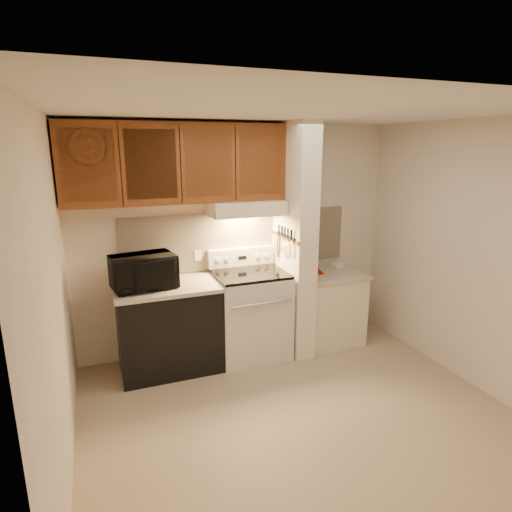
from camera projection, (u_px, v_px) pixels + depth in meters
floor at (296, 411)px, 3.73m from camera, size 3.60×3.60×0.00m
ceiling at (304, 110)px, 3.11m from camera, size 3.60×3.60×0.00m
wall_back at (239, 238)px, 4.78m from camera, size 3.60×2.50×0.02m
wall_left at (53, 303)px, 2.80m from camera, size 0.02×3.00×2.50m
wall_right at (470, 255)px, 4.05m from camera, size 0.02×3.00×2.50m
backsplash at (240, 240)px, 4.77m from camera, size 2.60×0.02×0.63m
range_body at (250, 315)px, 4.66m from camera, size 0.76×0.65×0.92m
oven_window at (261, 323)px, 4.37m from camera, size 0.50×0.01×0.30m
oven_handle at (262, 304)px, 4.28m from camera, size 0.65×0.02×0.02m
cooktop at (250, 273)px, 4.55m from camera, size 0.74×0.64×0.03m
range_backguard at (241, 257)px, 4.78m from camera, size 0.76×0.08×0.20m
range_display at (242, 258)px, 4.74m from camera, size 0.10×0.01×0.04m
range_knob_left_outer at (218, 260)px, 4.64m from camera, size 0.05×0.02×0.05m
range_knob_left_inner at (227, 259)px, 4.67m from camera, size 0.05×0.02×0.05m
range_knob_right_inner at (258, 256)px, 4.80m from camera, size 0.05×0.02×0.05m
range_knob_right_outer at (266, 255)px, 4.83m from camera, size 0.05×0.02×0.05m
dishwasher_front at (169, 329)px, 4.37m from camera, size 1.00×0.63×0.87m
left_countertop at (167, 287)px, 4.26m from camera, size 1.04×0.67×0.04m
spoon_rest at (143, 293)px, 3.99m from camera, size 0.21×0.09×0.01m
teal_jar at (173, 282)px, 4.17m from camera, size 0.09×0.09×0.10m
outlet at (198, 256)px, 4.63m from camera, size 0.08×0.01×0.12m
microwave at (143, 272)px, 4.12m from camera, size 0.65×0.49×0.33m
partition_pillar at (294, 241)px, 4.64m from camera, size 0.22×0.70×2.50m
pillar_trim at (284, 237)px, 4.59m from camera, size 0.01×0.70×0.04m
knife_strip at (286, 236)px, 4.54m from camera, size 0.02×0.42×0.04m
knife_blade_a at (292, 249)px, 4.40m from camera, size 0.01×0.03×0.16m
knife_handle_a at (291, 235)px, 4.38m from camera, size 0.02×0.02×0.10m
knife_blade_b at (287, 248)px, 4.50m from camera, size 0.01×0.04×0.18m
knife_handle_b at (288, 233)px, 4.45m from camera, size 0.02×0.02×0.10m
knife_blade_c at (285, 248)px, 4.55m from camera, size 0.01×0.04×0.20m
knife_handle_c at (285, 232)px, 4.52m from camera, size 0.02×0.02×0.10m
knife_blade_d at (282, 244)px, 4.61m from camera, size 0.01×0.04×0.16m
knife_handle_d at (282, 231)px, 4.58m from camera, size 0.02×0.02×0.10m
knife_blade_e at (278, 243)px, 4.72m from camera, size 0.01×0.04×0.18m
knife_handle_e at (279, 229)px, 4.66m from camera, size 0.02×0.02×0.10m
oven_mitt at (277, 245)px, 4.77m from camera, size 0.03×0.09×0.21m
right_cab_base at (328, 308)px, 5.01m from camera, size 0.70×0.60×0.81m
right_countertop at (329, 274)px, 4.90m from camera, size 0.74×0.64×0.04m
red_folder at (311, 271)px, 4.93m from camera, size 0.27×0.33×0.01m
white_box at (338, 264)px, 5.13m from camera, size 0.19×0.15×0.04m
range_hood at (246, 207)px, 4.49m from camera, size 0.78×0.44×0.15m
hood_lip at (253, 215)px, 4.31m from camera, size 0.78×0.04×0.06m
upper_cabinets at (177, 163)px, 4.18m from camera, size 2.18×0.33×0.77m
cab_door_a at (88, 165)px, 3.75m from camera, size 0.46×0.01×0.63m
cab_gap_a at (120, 165)px, 3.84m from camera, size 0.01×0.01×0.73m
cab_door_b at (151, 164)px, 3.94m from camera, size 0.46×0.01×0.63m
cab_gap_b at (181, 164)px, 4.03m from camera, size 0.01×0.01×0.73m
cab_door_c at (209, 164)px, 4.12m from camera, size 0.46×0.01×0.63m
cab_gap_c at (235, 163)px, 4.22m from camera, size 0.01×0.01×0.73m
cab_door_d at (261, 163)px, 4.31m from camera, size 0.46×0.01×0.63m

